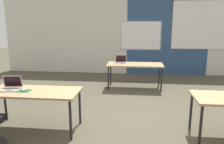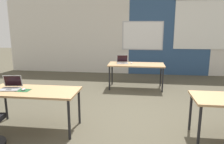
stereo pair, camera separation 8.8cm
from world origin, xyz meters
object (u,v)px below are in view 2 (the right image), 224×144
(desk_near_left, at_px, (33,94))
(laptop_near_left_end, at_px, (11,86))
(desk_far_center, at_px, (136,66))
(mouse_near_left_end, at_px, (24,89))
(mouse_far_left, at_px, (132,63))
(laptop_far_left, at_px, (123,61))

(desk_near_left, relative_size, laptop_near_left_end, 4.36)
(desk_far_center, bearing_deg, desk_near_left, -122.01)
(laptop_near_left_end, distance_m, mouse_near_left_end, 0.28)
(mouse_far_left, distance_m, laptop_near_left_end, 3.49)
(laptop_far_left, distance_m, mouse_near_left_end, 3.28)
(laptop_near_left_end, xyz_separation_m, mouse_near_left_end, (0.27, -0.06, -0.03))
(mouse_far_left, bearing_deg, laptop_near_left_end, -125.62)
(laptop_far_left, distance_m, laptop_near_left_end, 3.35)
(mouse_far_left, relative_size, laptop_near_left_end, 0.27)
(mouse_far_left, xyz_separation_m, laptop_near_left_end, (-2.03, -2.84, 0.03))
(desk_far_center, xyz_separation_m, laptop_far_left, (-0.40, 0.08, 0.11))
(mouse_far_left, bearing_deg, desk_far_center, -25.93)
(desk_near_left, distance_m, laptop_near_left_end, 0.43)
(desk_far_center, height_order, mouse_far_left, mouse_far_left)
(laptop_far_left, bearing_deg, laptop_near_left_end, -130.34)
(desk_near_left, height_order, laptop_near_left_end, laptop_near_left_end)
(laptop_far_left, height_order, laptop_near_left_end, laptop_far_left)
(laptop_far_left, height_order, mouse_near_left_end, laptop_far_left)
(laptop_far_left, relative_size, mouse_near_left_end, 3.58)
(mouse_near_left_end, bearing_deg, desk_near_left, 11.31)
(desk_far_center, xyz_separation_m, laptop_near_left_end, (-2.17, -2.77, 0.11))
(laptop_far_left, relative_size, laptop_near_left_end, 1.00)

